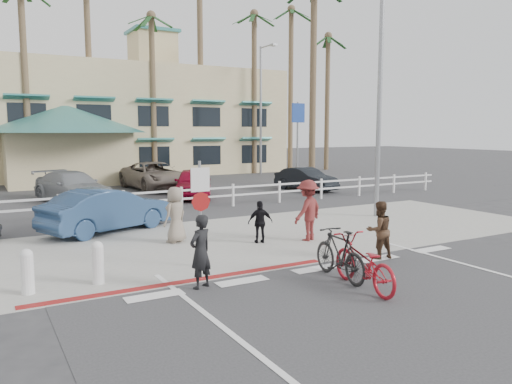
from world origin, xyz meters
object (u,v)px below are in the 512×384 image
bike_red (363,263)px  sign_post (200,208)px  car_white_sedan (108,210)px  bike_black (340,254)px

bike_red → sign_post: bearing=-48.4°
bike_red → car_white_sedan: size_ratio=0.49×
sign_post → car_white_sedan: sign_post is taller
car_white_sedan → bike_red: bearing=178.2°
bike_black → car_white_sedan: car_white_sedan is taller
sign_post → car_white_sedan: bearing=100.1°
sign_post → bike_black: bearing=-47.3°
bike_red → bike_black: 0.81m
sign_post → bike_black: 3.50m
sign_post → car_white_sedan: 5.59m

